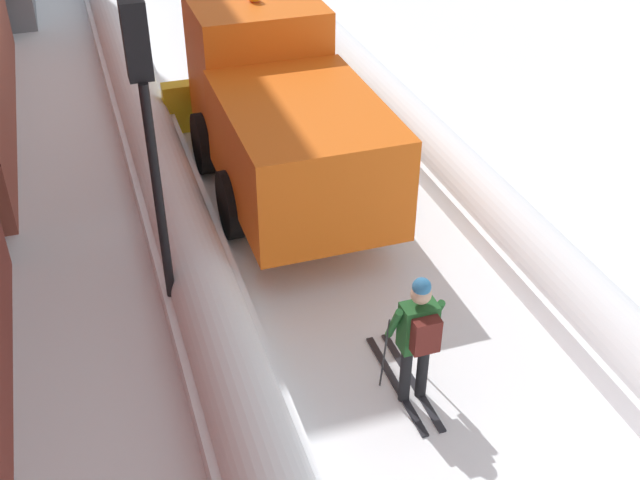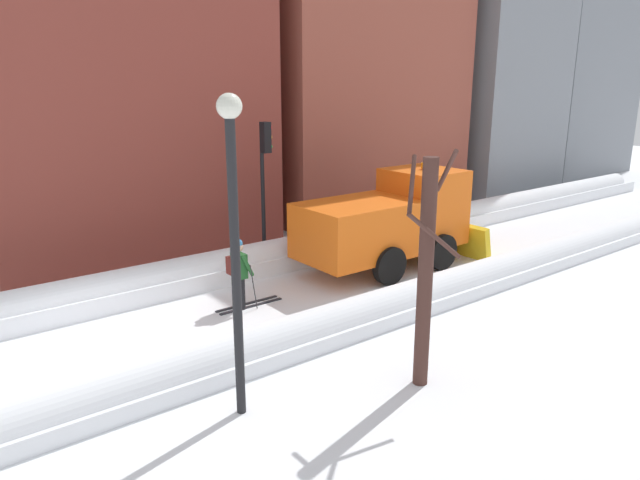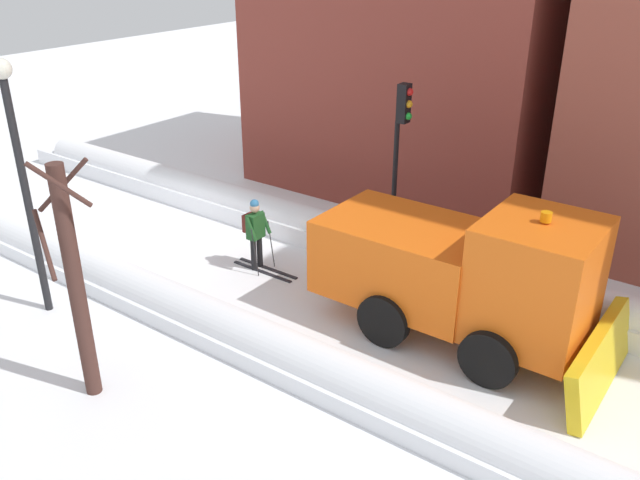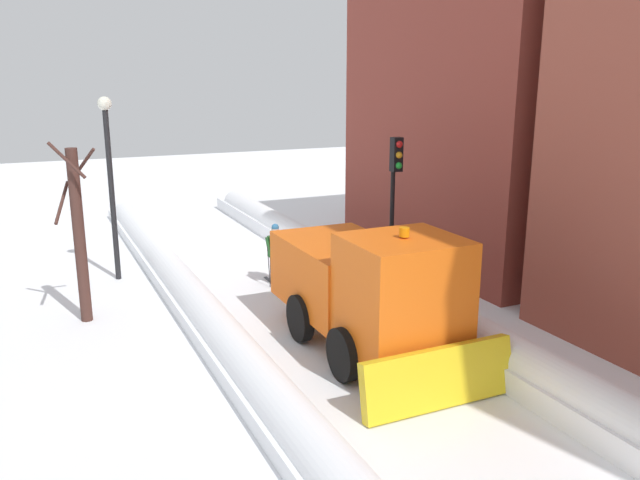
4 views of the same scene
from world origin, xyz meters
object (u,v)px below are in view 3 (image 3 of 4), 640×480
Objects in this scene: traffic_light_pole at (400,140)px; bare_tree_near at (75,282)px; street_lamp at (20,161)px; plow_truck at (465,273)px; skier at (255,231)px.

bare_tree_near is (7.92, -1.62, -0.84)m from traffic_light_pole.
street_lamp is at bearing -35.76° from traffic_light_pole.
plow_truck is at bearing 140.53° from bare_tree_near.
skier is 5.60m from bare_tree_near.
plow_truck is 7.19m from bare_tree_near.
bare_tree_near reaches higher than traffic_light_pole.
traffic_light_pole reaches higher than skier.
bare_tree_near reaches higher than skier.
traffic_light_pole is 8.27m from street_lamp.
street_lamp reaches higher than traffic_light_pole.
bare_tree_near is (1.21, 3.21, -1.16)m from street_lamp.
street_lamp is (4.31, -7.76, 1.93)m from plow_truck.
bare_tree_near is at bearing -39.47° from plow_truck.
bare_tree_near is at bearing 8.51° from skier.
skier is (0.13, -5.35, -0.48)m from plow_truck.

